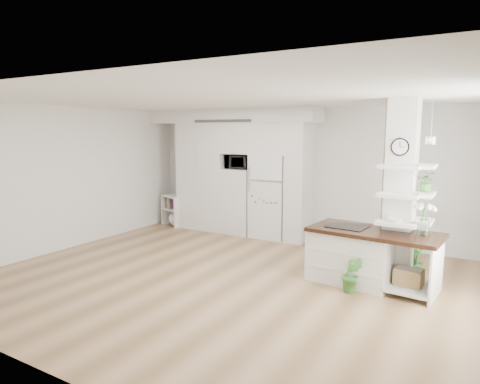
{
  "coord_description": "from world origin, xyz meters",
  "views": [
    {
      "loc": [
        3.42,
        -5.28,
        2.26
      ],
      "look_at": [
        -0.23,
        0.9,
        1.21
      ],
      "focal_mm": 32.0,
      "sensor_mm": 36.0,
      "label": 1
    }
  ],
  "objects_px": {
    "bookshelf": "(175,213)",
    "floor_plant_a": "(352,274)",
    "kitchen_island": "(360,254)",
    "refrigerator": "(271,196)"
  },
  "relations": [
    {
      "from": "bookshelf",
      "to": "floor_plant_a",
      "type": "xyz_separation_m",
      "value": [
        4.83,
        -2.05,
        -0.05
      ]
    },
    {
      "from": "kitchen_island",
      "to": "bookshelf",
      "type": "bearing_deg",
      "value": 166.89
    },
    {
      "from": "kitchen_island",
      "to": "bookshelf",
      "type": "relative_size",
      "value": 2.63
    },
    {
      "from": "bookshelf",
      "to": "kitchen_island",
      "type": "bearing_deg",
      "value": 1.35
    },
    {
      "from": "refrigerator",
      "to": "kitchen_island",
      "type": "xyz_separation_m",
      "value": [
        2.36,
        -1.78,
        -0.44
      ]
    },
    {
      "from": "kitchen_island",
      "to": "bookshelf",
      "type": "xyz_separation_m",
      "value": [
        -4.81,
        1.59,
        -0.12
      ]
    },
    {
      "from": "floor_plant_a",
      "to": "bookshelf",
      "type": "bearing_deg",
      "value": 156.95
    },
    {
      "from": "floor_plant_a",
      "to": "refrigerator",
      "type": "bearing_deg",
      "value": 136.62
    },
    {
      "from": "refrigerator",
      "to": "floor_plant_a",
      "type": "height_order",
      "value": "refrigerator"
    },
    {
      "from": "floor_plant_a",
      "to": "kitchen_island",
      "type": "bearing_deg",
      "value": 92.19
    }
  ]
}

